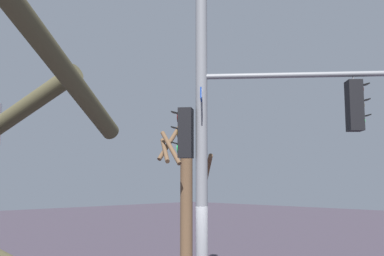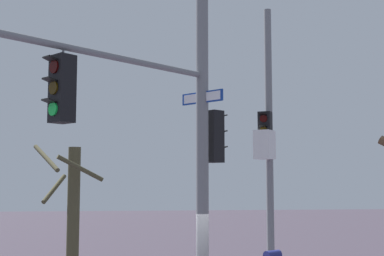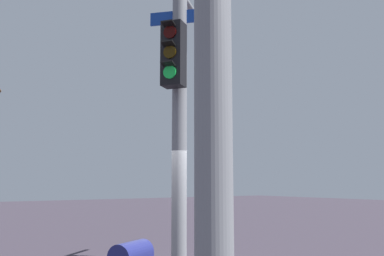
# 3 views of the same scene
# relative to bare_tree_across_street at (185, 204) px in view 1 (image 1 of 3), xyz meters

# --- Properties ---
(main_signal_pole_assembly) EXTENTS (3.49, 5.29, 9.28)m
(main_signal_pole_assembly) POSITION_rel_bare_tree_across_street_xyz_m (-2.41, -3.71, 2.55)
(main_signal_pole_assembly) COLOR slate
(main_signal_pole_assembly) RESTS_ON ground
(bare_tree_across_street) EXTENTS (2.08, 2.06, 5.05)m
(bare_tree_across_street) POSITION_rel_bare_tree_across_street_xyz_m (0.00, 0.00, 0.00)
(bare_tree_across_street) COLOR brown
(bare_tree_across_street) RESTS_ON ground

